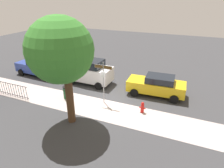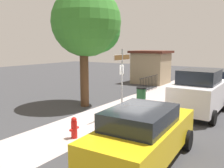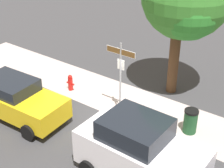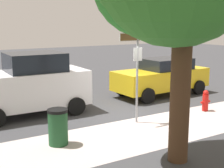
# 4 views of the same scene
# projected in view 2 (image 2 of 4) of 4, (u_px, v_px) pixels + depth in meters

# --- Properties ---
(ground_plane) EXTENTS (60.00, 60.00, 0.00)m
(ground_plane) POSITION_uv_depth(u_px,v_px,m) (127.00, 121.00, 10.67)
(ground_plane) COLOR #38383A
(sidewalk_strip) EXTENTS (24.00, 2.60, 0.00)m
(sidewalk_strip) POSITION_uv_depth(u_px,v_px,m) (125.00, 108.00, 13.03)
(sidewalk_strip) COLOR #B2A39E
(sidewalk_strip) RESTS_ON ground_plane
(street_sign) EXTENTS (1.32, 0.07, 3.14)m
(street_sign) POSITION_uv_depth(u_px,v_px,m) (122.00, 72.00, 10.74)
(street_sign) COLOR #9EA0A5
(street_sign) RESTS_ON ground_plane
(shade_tree) EXTENTS (3.72, 3.72, 6.41)m
(shade_tree) POSITION_uv_depth(u_px,v_px,m) (89.00, 25.00, 12.98)
(shade_tree) COLOR #4A311E
(shade_tree) RESTS_ON ground_plane
(car_yellow) EXTENTS (4.50, 2.12, 1.64)m
(car_yellow) POSITION_uv_depth(u_px,v_px,m) (143.00, 134.00, 6.75)
(car_yellow) COLOR gold
(car_yellow) RESTS_ON ground_plane
(car_white) EXTENTS (4.05, 2.14, 2.18)m
(car_white) POSITION_uv_depth(u_px,v_px,m) (200.00, 92.00, 11.61)
(car_white) COLOR white
(car_white) RESTS_ON ground_plane
(car_blue) EXTENTS (4.76, 2.32, 1.71)m
(car_blue) POSITION_uv_depth(u_px,v_px,m) (217.00, 82.00, 16.27)
(car_blue) COLOR navy
(car_blue) RESTS_ON ground_plane
(iron_fence) EXTENTS (3.10, 0.04, 1.07)m
(iron_fence) POSITION_uv_depth(u_px,v_px,m) (149.00, 83.00, 17.78)
(iron_fence) COLOR black
(iron_fence) RESTS_ON ground_plane
(utility_shed) EXTENTS (2.88, 3.15, 2.85)m
(utility_shed) POSITION_uv_depth(u_px,v_px,m) (151.00, 67.00, 21.38)
(utility_shed) COLOR #998466
(utility_shed) RESTS_ON ground_plane
(fire_hydrant) EXTENTS (0.42, 0.22, 0.78)m
(fire_hydrant) POSITION_uv_depth(u_px,v_px,m) (74.00, 128.00, 8.69)
(fire_hydrant) COLOR red
(fire_hydrant) RESTS_ON ground_plane
(trash_bin) EXTENTS (0.55, 0.55, 0.98)m
(trash_bin) POSITION_uv_depth(u_px,v_px,m) (141.00, 96.00, 13.68)
(trash_bin) COLOR #1E4C28
(trash_bin) RESTS_ON ground_plane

